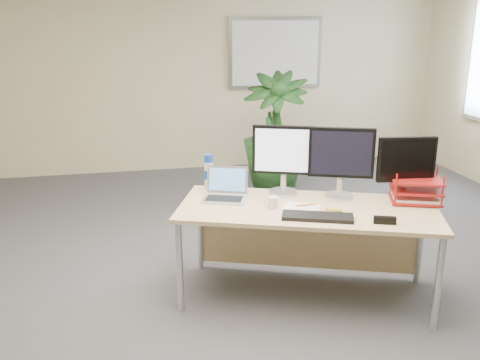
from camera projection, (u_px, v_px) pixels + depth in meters
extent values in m
plane|color=#4A4A4F|center=(261.00, 318.00, 3.74)|extent=(8.00, 8.00, 0.00)
cube|color=beige|center=(187.00, 70.00, 7.08)|extent=(7.00, 0.04, 2.70)
cube|color=#9D9DA1|center=(275.00, 53.00, 7.24)|extent=(1.30, 0.03, 0.95)
cube|color=silver|center=(276.00, 53.00, 7.22)|extent=(1.20, 0.01, 0.85)
cube|color=tan|center=(308.00, 209.00, 3.85)|extent=(2.00, 1.38, 0.03)
cube|color=tan|center=(307.00, 235.00, 4.29)|extent=(1.64, 0.63, 0.56)
cylinder|color=silver|center=(180.00, 267.00, 3.75)|extent=(0.05, 0.05, 0.68)
cylinder|color=silver|center=(438.00, 284.00, 3.51)|extent=(0.05, 0.05, 0.68)
cylinder|color=silver|center=(200.00, 230.00, 4.39)|extent=(0.05, 0.05, 0.68)
cylinder|color=silver|center=(420.00, 243.00, 4.15)|extent=(0.05, 0.05, 0.68)
imported|color=#133416|center=(274.00, 134.00, 6.06)|extent=(1.10, 1.10, 1.50)
cylinder|color=silver|center=(283.00, 192.00, 4.14)|extent=(0.22, 0.22, 0.02)
cylinder|color=silver|center=(283.00, 183.00, 4.12)|extent=(0.04, 0.04, 0.13)
cube|color=black|center=(284.00, 150.00, 4.04)|extent=(0.46, 0.21, 0.37)
cube|color=silver|center=(284.00, 151.00, 4.01)|extent=(0.41, 0.16, 0.33)
cylinder|color=silver|center=(339.00, 196.00, 4.04)|extent=(0.22, 0.22, 0.02)
cylinder|color=silver|center=(339.00, 187.00, 4.02)|extent=(0.04, 0.04, 0.13)
cube|color=black|center=(341.00, 153.00, 3.94)|extent=(0.47, 0.21, 0.37)
cube|color=black|center=(341.00, 154.00, 3.92)|extent=(0.41, 0.16, 0.33)
cylinder|color=silver|center=(403.00, 199.00, 3.99)|extent=(0.20, 0.20, 0.02)
cylinder|color=silver|center=(404.00, 190.00, 3.97)|extent=(0.04, 0.04, 0.12)
cube|color=black|center=(407.00, 159.00, 3.90)|extent=(0.43, 0.09, 0.33)
cube|color=black|center=(408.00, 160.00, 3.88)|extent=(0.39, 0.05, 0.29)
cube|color=silver|center=(224.00, 199.00, 3.98)|extent=(0.37, 0.32, 0.02)
cube|color=black|center=(224.00, 198.00, 3.97)|extent=(0.30, 0.23, 0.00)
cube|color=silver|center=(227.00, 179.00, 4.08)|extent=(0.31, 0.16, 0.21)
cube|color=#4F8DCC|center=(227.00, 180.00, 4.07)|extent=(0.27, 0.13, 0.17)
cube|color=black|center=(318.00, 217.00, 3.62)|extent=(0.51, 0.32, 0.03)
cylinder|color=silver|center=(273.00, 202.00, 3.82)|extent=(0.07, 0.07, 0.08)
torus|color=silver|center=(267.00, 203.00, 3.81)|extent=(0.06, 0.03, 0.06)
cube|color=white|center=(302.00, 208.00, 3.81)|extent=(0.32, 0.30, 0.01)
cylinder|color=orange|center=(306.00, 205.00, 3.84)|extent=(0.15, 0.01, 0.01)
cylinder|color=yellow|center=(333.00, 210.00, 3.77)|extent=(0.12, 0.07, 0.02)
cylinder|color=white|center=(209.00, 176.00, 4.22)|extent=(0.07, 0.07, 0.22)
cylinder|color=blue|center=(209.00, 158.00, 4.18)|extent=(0.07, 0.07, 0.06)
cylinder|color=blue|center=(209.00, 174.00, 4.22)|extent=(0.07, 0.07, 0.07)
cube|color=#A61514|center=(415.00, 200.00, 3.95)|extent=(0.43, 0.38, 0.02)
cube|color=#A61514|center=(416.00, 190.00, 3.93)|extent=(0.43, 0.38, 0.02)
cube|color=#A61514|center=(417.00, 180.00, 3.91)|extent=(0.43, 0.38, 0.02)
cube|color=white|center=(415.00, 198.00, 3.95)|extent=(0.39, 0.34, 0.02)
cube|color=black|center=(385.00, 220.00, 3.53)|extent=(0.15, 0.09, 0.05)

